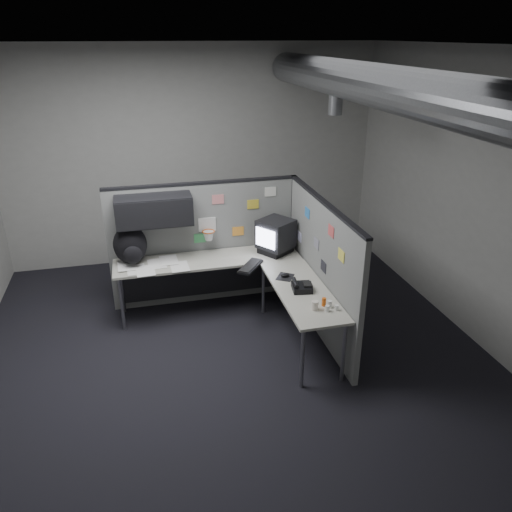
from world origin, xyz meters
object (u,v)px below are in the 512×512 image
object	(u,v)px
monitor	(276,236)
keyboard	(250,266)
backpack	(130,246)
phone	(301,287)
desk	(232,275)

from	to	relation	value
monitor	keyboard	world-z (taller)	monitor
monitor	backpack	distance (m)	1.79
monitor	keyboard	size ratio (longest dim) A/B	1.19
keyboard	backpack	world-z (taller)	backpack
keyboard	phone	xyz separation A→B (m)	(0.41, -0.69, 0.02)
phone	backpack	distance (m)	2.13
desk	backpack	size ratio (longest dim) A/B	4.72
monitor	backpack	world-z (taller)	backpack
desk	backpack	xyz separation A→B (m)	(-1.16, 0.36, 0.36)
phone	backpack	bearing A→B (deg)	165.85
keyboard	backpack	size ratio (longest dim) A/B	0.92
keyboard	backpack	bearing A→B (deg)	152.82
desk	phone	bearing A→B (deg)	-51.51
desk	backpack	distance (m)	1.27
desk	phone	size ratio (longest dim) A/B	9.00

